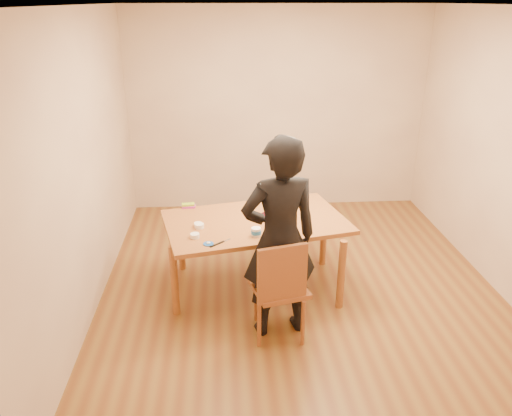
{
  "coord_description": "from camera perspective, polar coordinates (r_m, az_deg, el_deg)",
  "views": [
    {
      "loc": [
        -0.75,
        -4.41,
        2.74
      ],
      "look_at": [
        -0.45,
        -0.02,
        0.9
      ],
      "focal_mm": 35.0,
      "sensor_mm": 36.0,
      "label": 1
    }
  ],
  "objects": [
    {
      "name": "room_shell",
      "position": [
        5.01,
        4.85,
        6.51
      ],
      "size": [
        4.0,
        4.5,
        2.7
      ],
      "color": "brown",
      "rests_on": "ground"
    },
    {
      "name": "dining_table",
      "position": [
        4.88,
        -0.04,
        -1.61
      ],
      "size": [
        1.91,
        1.38,
        0.04
      ],
      "primitive_type": "cube",
      "rotation": [
        0.0,
        0.0,
        0.22
      ],
      "color": "brown",
      "rests_on": "floor"
    },
    {
      "name": "dining_chair",
      "position": [
        4.34,
        2.66,
        -9.15
      ],
      "size": [
        0.53,
        0.53,
        0.04
      ],
      "primitive_type": "cube",
      "rotation": [
        0.0,
        0.0,
        0.25
      ],
      "color": "brown",
      "rests_on": "floor"
    },
    {
      "name": "cake_plate",
      "position": [
        4.93,
        2.43,
        -0.98
      ],
      "size": [
        0.32,
        0.32,
        0.02
      ],
      "primitive_type": "cylinder",
      "color": "red",
      "rests_on": "dining_table"
    },
    {
      "name": "cake",
      "position": [
        4.91,
        2.44,
        -0.51
      ],
      "size": [
        0.2,
        0.2,
        0.06
      ],
      "primitive_type": "cylinder",
      "color": "white",
      "rests_on": "cake_plate"
    },
    {
      "name": "frosting_dome",
      "position": [
        4.89,
        2.45,
        -0.02
      ],
      "size": [
        0.2,
        0.2,
        0.03
      ],
      "primitive_type": "ellipsoid",
      "color": "white",
      "rests_on": "cake"
    },
    {
      "name": "frosting_tub",
      "position": [
        4.54,
        0.02,
        -2.75
      ],
      "size": [
        0.09,
        0.09,
        0.08
      ],
      "primitive_type": "cylinder",
      "color": "white",
      "rests_on": "dining_table"
    },
    {
      "name": "frosting_lid",
      "position": [
        4.42,
        -5.45,
        -4.1
      ],
      "size": [
        0.09,
        0.09,
        0.01
      ],
      "primitive_type": "cylinder",
      "color": "#194CA4",
      "rests_on": "dining_table"
    },
    {
      "name": "frosting_dollop",
      "position": [
        4.41,
        -5.46,
        -3.95
      ],
      "size": [
        0.04,
        0.04,
        0.02
      ],
      "primitive_type": "ellipsoid",
      "color": "white",
      "rests_on": "frosting_lid"
    },
    {
      "name": "ramekin_green",
      "position": [
        4.54,
        -7.0,
        -3.16
      ],
      "size": [
        0.08,
        0.08,
        0.04
      ],
      "primitive_type": "cylinder",
      "color": "white",
      "rests_on": "dining_table"
    },
    {
      "name": "ramekin_yellow",
      "position": [
        4.73,
        -6.5,
        -2.05
      ],
      "size": [
        0.09,
        0.09,
        0.04
      ],
      "primitive_type": "cylinder",
      "color": "white",
      "rests_on": "dining_table"
    },
    {
      "name": "ramekin_multi",
      "position": [
        4.76,
        -6.64,
        -1.9
      ],
      "size": [
        0.08,
        0.08,
        0.04
      ],
      "primitive_type": "cylinder",
      "color": "white",
      "rests_on": "dining_table"
    },
    {
      "name": "candy_box_pink",
      "position": [
        5.21,
        -7.7,
        0.17
      ],
      "size": [
        0.14,
        0.07,
        0.02
      ],
      "primitive_type": "cube",
      "rotation": [
        0.0,
        0.0,
        0.01
      ],
      "color": "#DA3399",
      "rests_on": "dining_table"
    },
    {
      "name": "candy_box_green",
      "position": [
        5.2,
        -7.76,
        0.4
      ],
      "size": [
        0.14,
        0.08,
        0.02
      ],
      "primitive_type": "cube",
      "rotation": [
        0.0,
        0.0,
        0.11
      ],
      "color": "green",
      "rests_on": "candy_box_pink"
    },
    {
      "name": "spatula",
      "position": [
        4.41,
        -4.46,
        -4.13
      ],
      "size": [
        0.13,
        0.12,
        0.01
      ],
      "primitive_type": "cube",
      "rotation": [
        0.0,
        0.0,
        0.71
      ],
      "color": "black",
      "rests_on": "dining_table"
    },
    {
      "name": "person",
      "position": [
        4.17,
        2.7,
        -3.6
      ],
      "size": [
        0.73,
        0.55,
        1.79
      ],
      "primitive_type": "imported",
      "rotation": [
        0.0,
        0.0,
        3.34
      ],
      "color": "black",
      "rests_on": "floor"
    }
  ]
}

